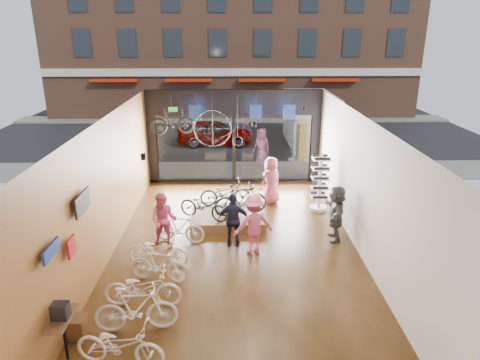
{
  "coord_description": "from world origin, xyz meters",
  "views": [
    {
      "loc": [
        -0.09,
        -10.97,
        5.98
      ],
      "look_at": [
        0.16,
        1.4,
        1.65
      ],
      "focal_mm": 32.0,
      "sensor_mm": 36.0,
      "label": 1
    }
  ],
  "objects_px": {
    "floor_bike_3": "(159,265)",
    "customer_4": "(271,181)",
    "hung_bike": "(172,121)",
    "display_platform": "(228,218)",
    "street_car": "(215,133)",
    "box_truck": "(313,124)",
    "penny_farthing": "(220,130)",
    "floor_bike_1": "(136,309)",
    "floor_bike_5": "(179,228)",
    "floor_bike_4": "(158,250)",
    "display_bike_right": "(225,193)",
    "customer_3": "(253,224)",
    "floor_bike_0": "(120,345)",
    "sunglasses_rack": "(320,183)",
    "customer_1": "(164,220)",
    "customer_5": "(336,213)",
    "floor_bike_2": "(143,288)",
    "display_bike_left": "(204,206)",
    "display_bike_mid": "(241,199)",
    "customer_2": "(234,220)"
  },
  "relations": [
    {
      "from": "sunglasses_rack",
      "to": "hung_bike",
      "type": "distance_m",
      "value": 5.67
    },
    {
      "from": "sunglasses_rack",
      "to": "display_bike_right",
      "type": "bearing_deg",
      "value": 174.07
    },
    {
      "from": "customer_2",
      "to": "customer_4",
      "type": "xyz_separation_m",
      "value": [
        1.36,
        3.28,
        0.05
      ]
    },
    {
      "from": "display_platform",
      "to": "customer_1",
      "type": "bearing_deg",
      "value": -138.15
    },
    {
      "from": "customer_5",
      "to": "floor_bike_0",
      "type": "bearing_deg",
      "value": -38.96
    },
    {
      "from": "floor_bike_3",
      "to": "street_car",
      "type": "bearing_deg",
      "value": 9.21
    },
    {
      "from": "floor_bike_4",
      "to": "display_bike_left",
      "type": "xyz_separation_m",
      "value": [
        1.1,
        2.31,
        0.31
      ]
    },
    {
      "from": "box_truck",
      "to": "display_bike_left",
      "type": "bearing_deg",
      "value": -118.61
    },
    {
      "from": "display_platform",
      "to": "penny_farthing",
      "type": "xyz_separation_m",
      "value": [
        -0.29,
        2.7,
        2.35
      ]
    },
    {
      "from": "display_bike_right",
      "to": "sunglasses_rack",
      "type": "relative_size",
      "value": 0.87
    },
    {
      "from": "box_truck",
      "to": "display_platform",
      "type": "height_order",
      "value": "box_truck"
    },
    {
      "from": "street_car",
      "to": "floor_bike_3",
      "type": "height_order",
      "value": "street_car"
    },
    {
      "from": "floor_bike_0",
      "to": "floor_bike_5",
      "type": "xyz_separation_m",
      "value": [
        0.54,
        4.97,
        0.01
      ]
    },
    {
      "from": "street_car",
      "to": "hung_bike",
      "type": "bearing_deg",
      "value": 171.22
    },
    {
      "from": "street_car",
      "to": "customer_2",
      "type": "bearing_deg",
      "value": -175.28
    },
    {
      "from": "street_car",
      "to": "customer_5",
      "type": "xyz_separation_m",
      "value": [
        4.02,
        -11.36,
        0.16
      ]
    },
    {
      "from": "display_bike_mid",
      "to": "sunglasses_rack",
      "type": "distance_m",
      "value": 2.97
    },
    {
      "from": "display_platform",
      "to": "hung_bike",
      "type": "distance_m",
      "value": 4.11
    },
    {
      "from": "customer_4",
      "to": "display_bike_left",
      "type": "bearing_deg",
      "value": 7.67
    },
    {
      "from": "floor_bike_2",
      "to": "customer_1",
      "type": "height_order",
      "value": "customer_1"
    },
    {
      "from": "floor_bike_4",
      "to": "penny_farthing",
      "type": "bearing_deg",
      "value": -7.49
    },
    {
      "from": "floor_bike_1",
      "to": "floor_bike_5",
      "type": "bearing_deg",
      "value": -11.49
    },
    {
      "from": "floor_bike_2",
      "to": "display_platform",
      "type": "relative_size",
      "value": 0.74
    },
    {
      "from": "customer_4",
      "to": "floor_bike_4",
      "type": "bearing_deg",
      "value": 18.15
    },
    {
      "from": "floor_bike_3",
      "to": "customer_4",
      "type": "height_order",
      "value": "customer_4"
    },
    {
      "from": "floor_bike_5",
      "to": "display_platform",
      "type": "xyz_separation_m",
      "value": [
        1.44,
        1.4,
        -0.32
      ]
    },
    {
      "from": "floor_bike_1",
      "to": "customer_2",
      "type": "distance_m",
      "value": 4.27
    },
    {
      "from": "penny_farthing",
      "to": "customer_2",
      "type": "bearing_deg",
      "value": -83.99
    },
    {
      "from": "floor_bike_3",
      "to": "display_bike_right",
      "type": "relative_size",
      "value": 0.91
    },
    {
      "from": "box_truck",
      "to": "floor_bike_3",
      "type": "xyz_separation_m",
      "value": [
        -6.09,
        -12.59,
        -0.91
      ]
    },
    {
      "from": "hung_bike",
      "to": "display_platform",
      "type": "bearing_deg",
      "value": -150.8
    },
    {
      "from": "display_bike_right",
      "to": "customer_3",
      "type": "bearing_deg",
      "value": -168.25
    },
    {
      "from": "display_bike_left",
      "to": "customer_2",
      "type": "distance_m",
      "value": 1.57
    },
    {
      "from": "floor_bike_1",
      "to": "floor_bike_4",
      "type": "xyz_separation_m",
      "value": [
        0.02,
        2.68,
        -0.09
      ]
    },
    {
      "from": "customer_1",
      "to": "sunglasses_rack",
      "type": "xyz_separation_m",
      "value": [
        5.01,
        2.62,
        0.17
      ]
    },
    {
      "from": "display_bike_right",
      "to": "hung_bike",
      "type": "bearing_deg",
      "value": 46.15
    },
    {
      "from": "floor_bike_0",
      "to": "sunglasses_rack",
      "type": "xyz_separation_m",
      "value": [
        5.14,
        7.34,
        0.54
      ]
    },
    {
      "from": "floor_bike_0",
      "to": "display_platform",
      "type": "relative_size",
      "value": 0.73
    },
    {
      "from": "display_platform",
      "to": "customer_1",
      "type": "xyz_separation_m",
      "value": [
        -1.84,
        -1.65,
        0.67
      ]
    },
    {
      "from": "customer_1",
      "to": "penny_farthing",
      "type": "relative_size",
      "value": 0.94
    },
    {
      "from": "floor_bike_2",
      "to": "hung_bike",
      "type": "distance_m",
      "value": 7.23
    },
    {
      "from": "display_platform",
      "to": "customer_1",
      "type": "relative_size",
      "value": 1.46
    },
    {
      "from": "display_bike_mid",
      "to": "floor_bike_4",
      "type": "bearing_deg",
      "value": 124.0
    },
    {
      "from": "box_truck",
      "to": "hung_bike",
      "type": "bearing_deg",
      "value": -133.27
    },
    {
      "from": "customer_3",
      "to": "floor_bike_3",
      "type": "bearing_deg",
      "value": 12.15
    },
    {
      "from": "customer_4",
      "to": "box_truck",
      "type": "bearing_deg",
      "value": -144.76
    },
    {
      "from": "sunglasses_rack",
      "to": "hung_bike",
      "type": "xyz_separation_m",
      "value": [
        -5.17,
        1.3,
        1.93
      ]
    },
    {
      "from": "street_car",
      "to": "customer_4",
      "type": "distance_m",
      "value": 8.76
    },
    {
      "from": "hung_bike",
      "to": "customer_3",
      "type": "bearing_deg",
      "value": -160.24
    },
    {
      "from": "floor_bike_4",
      "to": "display_bike_right",
      "type": "relative_size",
      "value": 0.95
    }
  ]
}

